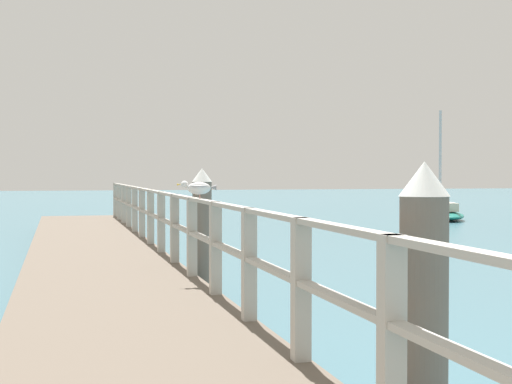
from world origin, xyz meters
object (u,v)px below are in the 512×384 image
(dock_piling_near, at_px, (424,318))
(boat_1, at_px, (441,213))
(dock_piling_far, at_px, (202,229))
(seagull_foreground, at_px, (198,188))

(dock_piling_near, height_order, boat_1, boat_1)
(dock_piling_far, relative_size, seagull_foreground, 3.80)
(dock_piling_far, bearing_deg, boat_1, 53.44)
(dock_piling_near, distance_m, seagull_foreground, 5.46)
(dock_piling_near, height_order, dock_piling_far, same)
(dock_piling_far, distance_m, seagull_foreground, 2.11)
(seagull_foreground, height_order, boat_1, boat_1)
(dock_piling_near, xyz_separation_m, seagull_foreground, (-0.39, 5.40, 0.65))
(dock_piling_far, xyz_separation_m, boat_1, (11.71, 15.79, -0.66))
(boat_1, bearing_deg, dock_piling_far, -110.69)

